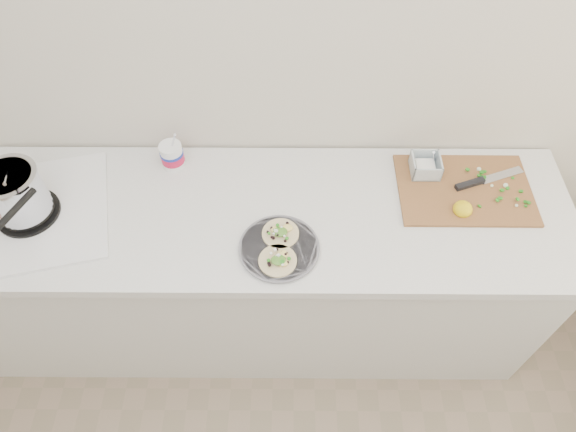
{
  "coord_description": "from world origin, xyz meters",
  "views": [
    {
      "loc": [
        0.17,
        0.27,
        2.38
      ],
      "look_at": [
        0.17,
        1.35,
        0.96
      ],
      "focal_mm": 32.0,
      "sensor_mm": 36.0,
      "label": 1
    }
  ],
  "objects_px": {
    "stove": "(21,201)",
    "tub": "(172,153)",
    "taco_plate": "(279,247)",
    "cutboard": "(462,185)"
  },
  "relations": [
    {
      "from": "stove",
      "to": "tub",
      "type": "bearing_deg",
      "value": 14.12
    },
    {
      "from": "tub",
      "to": "cutboard",
      "type": "relative_size",
      "value": 0.41
    },
    {
      "from": "taco_plate",
      "to": "cutboard",
      "type": "xyz_separation_m",
      "value": [
        0.68,
        0.28,
        0.0
      ]
    },
    {
      "from": "taco_plate",
      "to": "tub",
      "type": "height_order",
      "value": "tub"
    },
    {
      "from": "taco_plate",
      "to": "stove",
      "type": "bearing_deg",
      "value": 171.18
    },
    {
      "from": "stove",
      "to": "cutboard",
      "type": "height_order",
      "value": "stove"
    },
    {
      "from": "tub",
      "to": "taco_plate",
      "type": "bearing_deg",
      "value": -43.59
    },
    {
      "from": "taco_plate",
      "to": "cutboard",
      "type": "distance_m",
      "value": 0.74
    },
    {
      "from": "stove",
      "to": "cutboard",
      "type": "distance_m",
      "value": 1.59
    },
    {
      "from": "stove",
      "to": "taco_plate",
      "type": "bearing_deg",
      "value": -22.19
    }
  ]
}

